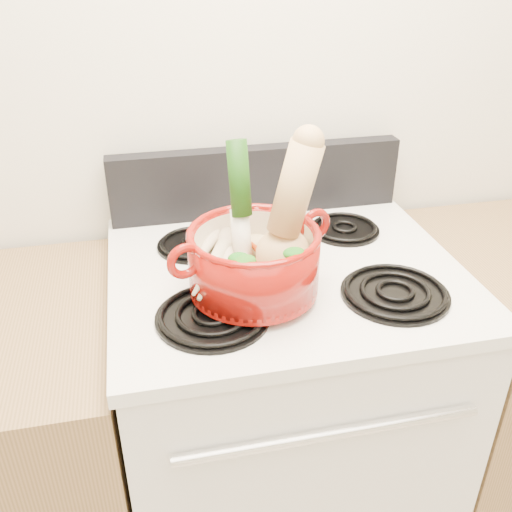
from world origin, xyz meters
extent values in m
cube|color=white|center=(0.00, 1.75, 1.30)|extent=(3.50, 0.02, 2.60)
cube|color=silver|center=(0.00, 1.40, 0.46)|extent=(0.76, 0.65, 0.92)
cube|color=silver|center=(0.00, 1.40, 0.93)|extent=(0.78, 0.67, 0.03)
cube|color=black|center=(0.00, 1.70, 1.04)|extent=(0.76, 0.05, 0.18)
cylinder|color=silver|center=(0.00, 1.06, 0.78)|extent=(0.60, 0.02, 0.02)
cylinder|color=black|center=(-0.19, 1.24, 0.96)|extent=(0.22, 0.22, 0.02)
cylinder|color=black|center=(0.19, 1.24, 0.96)|extent=(0.22, 0.22, 0.02)
cylinder|color=black|center=(-0.19, 1.54, 0.96)|extent=(0.17, 0.17, 0.02)
cylinder|color=black|center=(0.19, 1.54, 0.96)|extent=(0.17, 0.17, 0.02)
cylinder|color=maroon|center=(-0.09, 1.30, 1.03)|extent=(0.33, 0.33, 0.13)
torus|color=maroon|center=(-0.23, 1.26, 1.08)|extent=(0.07, 0.04, 0.07)
torus|color=maroon|center=(0.05, 1.35, 1.08)|extent=(0.07, 0.04, 0.07)
cylinder|color=white|center=(-0.11, 1.35, 1.13)|extent=(0.06, 0.10, 0.28)
ellipsoid|color=#D5B883|center=(-0.07, 1.40, 1.02)|extent=(0.09, 0.08, 0.04)
cone|color=beige|center=(-0.16, 1.34, 1.02)|extent=(0.16, 0.24, 0.07)
cone|color=beige|center=(-0.14, 1.32, 1.03)|extent=(0.07, 0.23, 0.06)
cone|color=beige|center=(-0.11, 1.33, 1.03)|extent=(0.06, 0.20, 0.06)
cone|color=beige|center=(-0.18, 1.30, 1.03)|extent=(0.11, 0.16, 0.05)
cone|color=beige|center=(-0.17, 1.38, 1.04)|extent=(0.15, 0.21, 0.06)
cone|color=red|center=(-0.11, 1.28, 1.01)|extent=(0.10, 0.15, 0.04)
cone|color=#DA400A|center=(-0.12, 1.27, 1.02)|extent=(0.05, 0.16, 0.05)
cone|color=red|center=(-0.06, 1.29, 1.03)|extent=(0.08, 0.18, 0.05)
camera|label=1|loc=(-0.30, 0.34, 1.60)|focal=40.00mm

